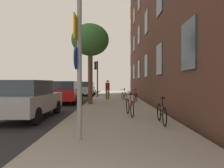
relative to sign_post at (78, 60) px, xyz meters
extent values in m
plane|color=#332D28|center=(-2.39, 10.62, -2.09)|extent=(41.80, 41.80, 0.00)
cube|color=#232326|center=(-4.49, 10.62, -2.09)|extent=(7.00, 38.00, 0.01)
cube|color=gray|center=(1.11, 10.62, -2.03)|extent=(4.20, 38.00, 0.12)
cube|color=#513328|center=(3.71, 10.12, 4.97)|extent=(0.50, 27.00, 14.13)
cube|color=#384756|center=(3.43, 1.79, 0.71)|extent=(0.06, 1.24, 1.67)
cube|color=#384756|center=(3.43, 5.96, 0.71)|extent=(0.06, 1.24, 1.67)
cube|color=#384756|center=(3.43, 10.12, 0.71)|extent=(0.06, 1.24, 1.67)
cube|color=#384756|center=(3.43, 14.29, 0.71)|extent=(0.06, 1.24, 1.67)
cube|color=#384756|center=(3.43, 18.46, 0.71)|extent=(0.06, 1.24, 1.67)
cube|color=#384756|center=(3.43, 22.62, 0.71)|extent=(0.06, 1.24, 1.67)
cube|color=#384756|center=(3.43, 10.12, 3.99)|extent=(0.06, 1.24, 1.67)
cube|color=#384756|center=(3.43, 14.29, 3.99)|extent=(0.06, 1.24, 1.67)
cube|color=#384756|center=(3.43, 18.46, 3.99)|extent=(0.06, 1.24, 1.67)
cube|color=#384756|center=(3.43, 22.62, 3.99)|extent=(0.06, 1.24, 1.67)
cube|color=#384756|center=(3.43, 14.29, 7.28)|extent=(0.06, 1.24, 1.67)
cube|color=#384756|center=(3.43, 18.46, 7.28)|extent=(0.06, 1.24, 1.67)
cube|color=#384756|center=(3.43, 22.62, 7.28)|extent=(0.06, 1.24, 1.67)
cube|color=#384756|center=(3.43, 22.62, 10.56)|extent=(0.06, 1.24, 1.67)
cylinder|color=gray|center=(0.02, 0.00, -0.18)|extent=(0.12, 0.12, 3.60)
cube|color=yellow|center=(-0.06, 0.00, 0.80)|extent=(0.03, 0.60, 0.60)
cylinder|color=#14339E|center=(-0.06, 0.00, 0.05)|extent=(0.03, 0.56, 0.56)
cylinder|color=black|center=(-0.62, 15.04, -0.20)|extent=(0.12, 0.12, 3.56)
cube|color=black|center=(-0.80, 15.04, 1.13)|extent=(0.20, 0.24, 0.80)
sphere|color=#4B0707|center=(-0.91, 15.04, 1.39)|extent=(0.16, 0.16, 0.16)
sphere|color=orange|center=(-0.91, 15.04, 1.13)|extent=(0.16, 0.16, 0.16)
sphere|color=#083E11|center=(-0.91, 15.04, 0.87)|extent=(0.16, 0.16, 0.16)
cylinder|color=brown|center=(-0.61, 8.31, -0.22)|extent=(0.31, 0.31, 3.50)
ellipsoid|color=#387533|center=(-0.61, 8.31, 2.27)|extent=(2.47, 2.47, 2.10)
torus|color=black|center=(2.58, 2.41, -1.65)|extent=(0.07, 0.64, 0.64)
torus|color=black|center=(2.53, 1.43, -1.65)|extent=(0.07, 0.64, 0.64)
cylinder|color=black|center=(2.55, 1.92, -1.48)|extent=(0.09, 0.84, 0.04)
cylinder|color=black|center=(2.54, 1.67, -1.56)|extent=(0.07, 0.51, 0.28)
cylinder|color=black|center=(2.55, 1.77, -1.23)|extent=(0.04, 0.04, 0.28)
cube|color=black|center=(2.55, 1.77, -1.07)|extent=(0.10, 0.24, 0.06)
cylinder|color=#4C4C4C|center=(2.58, 2.41, -1.15)|extent=(0.42, 0.05, 0.03)
torus|color=black|center=(1.55, 4.08, -1.63)|extent=(0.10, 0.68, 0.68)
torus|color=black|center=(1.64, 3.04, -1.63)|extent=(0.10, 0.68, 0.68)
cylinder|color=#B21E1E|center=(1.60, 3.56, -1.45)|extent=(0.12, 0.89, 0.04)
cylinder|color=#B21E1E|center=(1.62, 3.30, -1.53)|extent=(0.09, 0.54, 0.29)
cylinder|color=#B21E1E|center=(1.61, 3.40, -1.19)|extent=(0.04, 0.04, 0.28)
cube|color=black|center=(1.61, 3.40, -1.03)|extent=(0.10, 0.24, 0.06)
cylinder|color=#4C4C4C|center=(1.55, 4.08, -1.11)|extent=(0.42, 0.07, 0.03)
torus|color=black|center=(2.68, 10.01, -1.65)|extent=(0.20, 0.64, 0.65)
torus|color=black|center=(2.41, 8.95, -1.65)|extent=(0.20, 0.64, 0.65)
cylinder|color=#B21E1E|center=(2.54, 9.48, -1.47)|extent=(0.27, 0.91, 0.04)
cylinder|color=#B21E1E|center=(2.47, 9.21, -1.55)|extent=(0.18, 0.56, 0.30)
cylinder|color=#B21E1E|center=(2.50, 9.32, -1.23)|extent=(0.04, 0.04, 0.28)
cube|color=black|center=(2.50, 9.32, -1.07)|extent=(0.10, 0.24, 0.06)
cylinder|color=#4C4C4C|center=(2.68, 10.01, -1.15)|extent=(0.41, 0.13, 0.03)
torus|color=black|center=(1.74, 11.86, -1.65)|extent=(0.14, 0.65, 0.65)
torus|color=black|center=(1.89, 10.85, -1.65)|extent=(0.14, 0.65, 0.65)
cylinder|color=#B21E1E|center=(1.81, 11.35, -1.47)|extent=(0.18, 0.87, 0.04)
cylinder|color=#B21E1E|center=(1.85, 11.10, -1.55)|extent=(0.12, 0.53, 0.28)
cylinder|color=#B21E1E|center=(1.84, 11.20, -1.22)|extent=(0.04, 0.04, 0.28)
cube|color=black|center=(1.84, 11.20, -1.06)|extent=(0.10, 0.24, 0.06)
cylinder|color=#4C4C4C|center=(1.74, 11.86, -1.14)|extent=(0.42, 0.09, 0.03)
cylinder|color=olive|center=(0.37, 12.02, -1.57)|extent=(0.15, 0.15, 0.80)
cylinder|color=olive|center=(0.55, 12.02, -1.57)|extent=(0.15, 0.15, 0.80)
cylinder|color=maroon|center=(0.46, 12.02, -0.87)|extent=(0.38, 0.38, 0.60)
sphere|color=tan|center=(0.46, 12.02, -0.44)|extent=(0.22, 0.22, 0.22)
cube|color=#B7B7BC|center=(-2.71, 3.53, -1.41)|extent=(1.81, 4.19, 0.70)
cube|color=#384756|center=(-2.71, 3.32, -0.76)|extent=(1.52, 2.35, 0.60)
cylinder|color=black|center=(-3.53, 4.87, -1.76)|extent=(0.22, 0.64, 0.64)
cylinder|color=black|center=(-1.89, 4.87, -1.76)|extent=(0.22, 0.64, 0.64)
cylinder|color=black|center=(-1.89, 2.19, -1.76)|extent=(0.22, 0.64, 0.64)
cube|color=red|center=(-2.52, 9.78, -1.41)|extent=(1.89, 4.16, 0.70)
cube|color=#2D3847|center=(-2.52, 9.58, -0.76)|extent=(1.57, 2.34, 0.60)
cylinder|color=black|center=(-3.35, 11.10, -1.76)|extent=(0.22, 0.64, 0.64)
cylinder|color=black|center=(-1.69, 11.10, -1.76)|extent=(0.22, 0.64, 0.64)
cylinder|color=black|center=(-3.35, 8.46, -1.76)|extent=(0.22, 0.64, 0.64)
cylinder|color=black|center=(-1.69, 8.46, -1.76)|extent=(0.22, 0.64, 0.64)
cube|color=#B7B7BC|center=(-2.14, 19.04, -1.41)|extent=(1.74, 4.40, 0.70)
cube|color=#2D3847|center=(-2.14, 18.82, -0.76)|extent=(1.46, 2.47, 0.60)
cylinder|color=black|center=(-2.92, 20.45, -1.76)|extent=(0.22, 0.64, 0.64)
cylinder|color=black|center=(-1.36, 20.45, -1.76)|extent=(0.22, 0.64, 0.64)
cylinder|color=black|center=(-2.92, 17.64, -1.76)|extent=(0.22, 0.64, 0.64)
cylinder|color=black|center=(-1.36, 17.64, -1.76)|extent=(0.22, 0.64, 0.64)
camera|label=1|loc=(0.84, -5.01, -0.56)|focal=32.20mm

